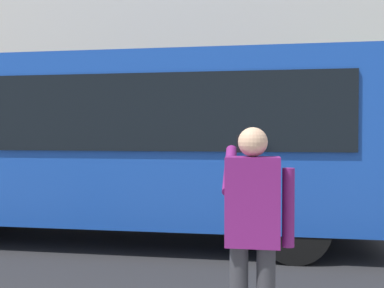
# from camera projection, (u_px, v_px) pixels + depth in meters

# --- Properties ---
(ground_plane) EXTENTS (60.00, 60.00, 0.00)m
(ground_plane) POSITION_uv_depth(u_px,v_px,m) (274.00, 238.00, 7.54)
(ground_plane) COLOR #232326
(building_facade_far) EXTENTS (28.00, 1.55, 12.00)m
(building_facade_far) POSITION_uv_depth(u_px,v_px,m) (269.00, 3.00, 14.10)
(building_facade_far) COLOR beige
(building_facade_far) RESTS_ON ground_plane
(red_bus) EXTENTS (9.05, 2.54, 3.08)m
(red_bus) POSITION_uv_depth(u_px,v_px,m) (111.00, 140.00, 7.57)
(red_bus) COLOR #1947AD
(red_bus) RESTS_ON ground_plane
(pedestrian_photographer) EXTENTS (0.53, 0.52, 1.70)m
(pedestrian_photographer) POSITION_uv_depth(u_px,v_px,m) (253.00, 222.00, 3.26)
(pedestrian_photographer) COLOR #2D2D33
(pedestrian_photographer) RESTS_ON sidewalk_curb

